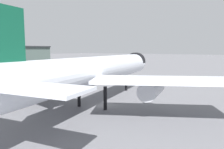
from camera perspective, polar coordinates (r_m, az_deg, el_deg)
ground at (r=40.12m, az=-2.26°, el=-8.35°), size 900.00×900.00×0.00m
airliner_near_gate at (r=39.24m, az=-4.09°, el=0.98°), size 53.90×48.29×14.80m
traffic_cone_near_nose at (r=64.96m, az=-24.20°, el=-2.84°), size 0.52×0.52×0.64m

